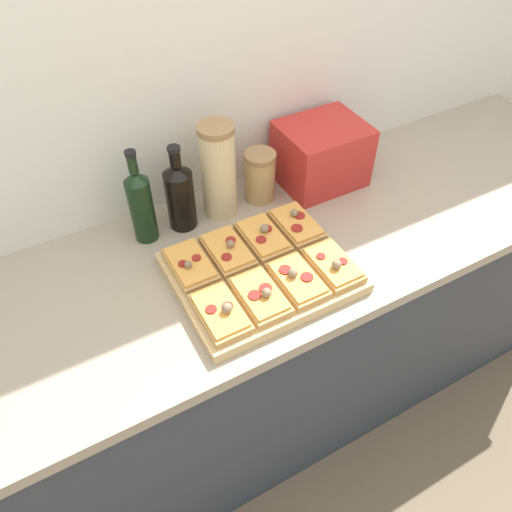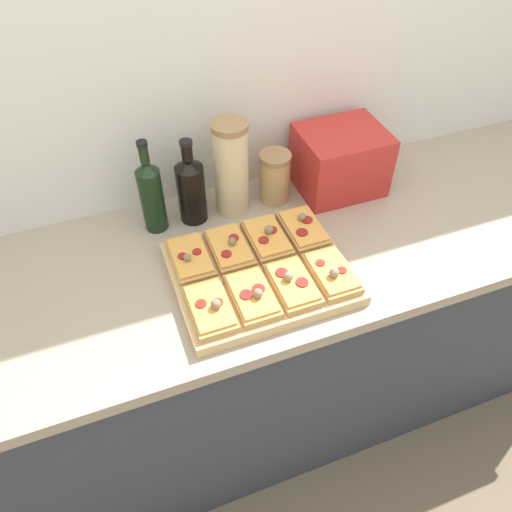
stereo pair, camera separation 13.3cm
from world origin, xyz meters
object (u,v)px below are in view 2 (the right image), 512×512
object	(u,v)px
grain_jar_tall	(231,168)
grain_jar_short	(275,177)
wine_bottle	(191,188)
toaster_oven	(340,160)
cutting_board	(260,273)
olive_oil_bottle	(151,195)

from	to	relation	value
grain_jar_tall	grain_jar_short	distance (m)	0.15
wine_bottle	toaster_oven	xyz separation A→B (m)	(0.48, -0.01, -0.01)
wine_bottle	grain_jar_short	size ratio (longest dim) A/B	1.65
cutting_board	grain_jar_short	world-z (taller)	grain_jar_short
wine_bottle	toaster_oven	size ratio (longest dim) A/B	0.95
grain_jar_tall	cutting_board	bearing A→B (deg)	-94.65
olive_oil_bottle	grain_jar_short	world-z (taller)	olive_oil_bottle
olive_oil_bottle	grain_jar_tall	world-z (taller)	grain_jar_tall
grain_jar_tall	grain_jar_short	world-z (taller)	grain_jar_tall
toaster_oven	olive_oil_bottle	bearing A→B (deg)	178.74
grain_jar_short	toaster_oven	bearing A→B (deg)	-3.45
cutting_board	olive_oil_bottle	size ratio (longest dim) A/B	1.56
olive_oil_bottle	toaster_oven	world-z (taller)	olive_oil_bottle
wine_bottle	grain_jar_short	world-z (taller)	wine_bottle
wine_bottle	grain_jar_tall	size ratio (longest dim) A/B	0.91
olive_oil_bottle	wine_bottle	xyz separation A→B (m)	(0.11, 0.00, -0.01)
cutting_board	toaster_oven	bearing A→B (deg)	37.22
wine_bottle	toaster_oven	bearing A→B (deg)	-1.56
olive_oil_bottle	toaster_oven	bearing A→B (deg)	-1.26
olive_oil_bottle	wine_bottle	size ratio (longest dim) A/B	1.09
grain_jar_tall	grain_jar_short	xyz separation A→B (m)	(0.14, 0.00, -0.07)
grain_jar_short	toaster_oven	world-z (taller)	toaster_oven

